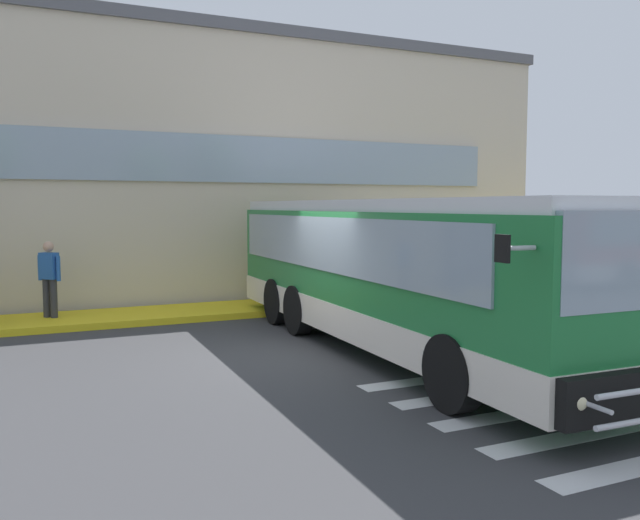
{
  "coord_description": "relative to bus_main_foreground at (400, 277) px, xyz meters",
  "views": [
    {
      "loc": [
        -4.55,
        -10.4,
        2.6
      ],
      "look_at": [
        0.97,
        1.57,
        1.5
      ],
      "focal_mm": 36.67,
      "sensor_mm": 36.0,
      "label": 1
    }
  ],
  "objects": [
    {
      "name": "ground_plane",
      "position": [
        -1.62,
        0.46,
        -1.34
      ],
      "size": [
        80.0,
        90.0,
        0.02
      ],
      "primitive_type": "cube",
      "color": "#353538",
      "rests_on": "ground"
    },
    {
      "name": "bay_paint_stripes",
      "position": [
        0.38,
        -3.74,
        -1.33
      ],
      "size": [
        4.4,
        3.96,
        0.01
      ],
      "color": "silver",
      "rests_on": "ground"
    },
    {
      "name": "terminal_building",
      "position": [
        -2.31,
        12.07,
        2.33
      ],
      "size": [
        22.4,
        13.8,
        7.35
      ],
      "color": "beige",
      "rests_on": "ground"
    },
    {
      "name": "boarding_curb",
      "position": [
        -1.62,
        5.26,
        -1.26
      ],
      "size": [
        24.6,
        2.0,
        0.15
      ],
      "primitive_type": "cube",
      "color": "yellow",
      "rests_on": "ground"
    },
    {
      "name": "bus_main_foreground",
      "position": [
        0.0,
        0.0,
        0.0
      ],
      "size": [
        3.34,
        10.99,
        2.7
      ],
      "color": "#1E7238",
      "rests_on": "ground"
    },
    {
      "name": "passenger_by_doorway",
      "position": [
        -5.6,
        5.41,
        -0.25
      ],
      "size": [
        0.45,
        0.44,
        1.68
      ],
      "color": "#2D2D33",
      "rests_on": "boarding_curb"
    },
    {
      "name": "safety_bollard_yellow",
      "position": [
        2.28,
        4.06,
        -0.88
      ],
      "size": [
        0.18,
        0.18,
        0.9
      ],
      "primitive_type": "cylinder",
      "color": "yellow",
      "rests_on": "ground"
    }
  ]
}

